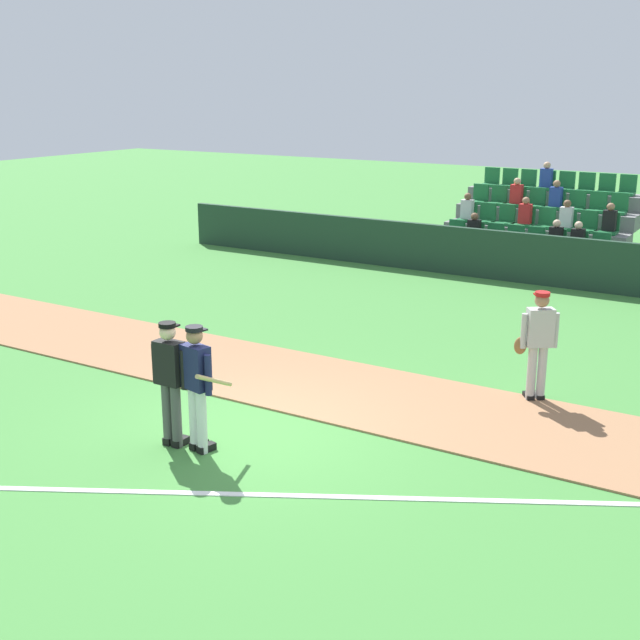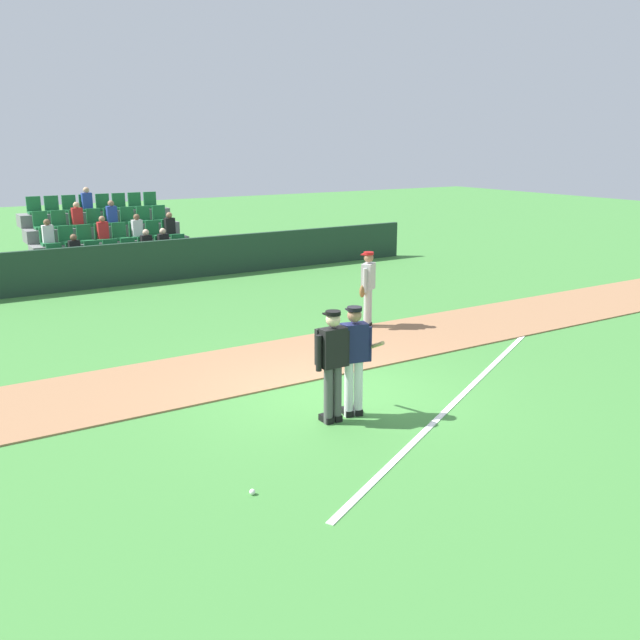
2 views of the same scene
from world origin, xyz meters
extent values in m
plane|color=#42843A|center=(0.00, 0.00, 0.00)|extent=(80.00, 80.00, 0.00)
cube|color=#9E704C|center=(0.00, 2.13, 0.01)|extent=(28.00, 2.60, 0.03)
cube|color=white|center=(3.00, -0.50, 0.01)|extent=(10.61, 5.79, 0.01)
cube|color=#1E3828|center=(0.00, 11.10, 0.63)|extent=(20.00, 0.16, 1.25)
cube|color=slate|center=(0.00, 13.40, 0.15)|extent=(5.00, 3.80, 0.30)
cube|color=slate|center=(0.00, 12.12, 0.50)|extent=(4.90, 0.85, 0.40)
cube|color=#1E6B38|center=(-1.93, 12.02, 0.75)|extent=(0.44, 0.40, 0.08)
cube|color=#1E6B38|center=(-1.93, 12.24, 1.00)|extent=(0.44, 0.08, 0.50)
cube|color=#1E6B38|center=(-1.38, 12.02, 0.75)|extent=(0.44, 0.40, 0.08)
cube|color=#1E6B38|center=(-1.38, 12.24, 1.00)|extent=(0.44, 0.08, 0.50)
cube|color=black|center=(-1.38, 12.07, 1.05)|extent=(0.32, 0.22, 0.52)
sphere|color=brown|center=(-1.38, 12.07, 1.40)|extent=(0.20, 0.20, 0.20)
cube|color=#1E6B38|center=(-0.83, 12.02, 0.75)|extent=(0.44, 0.40, 0.08)
cube|color=#1E6B38|center=(-0.83, 12.24, 1.00)|extent=(0.44, 0.08, 0.50)
cube|color=#1E6B38|center=(-0.27, 12.02, 0.75)|extent=(0.44, 0.40, 0.08)
cube|color=#1E6B38|center=(-0.27, 12.24, 1.00)|extent=(0.44, 0.08, 0.50)
cube|color=#1E6B38|center=(0.27, 12.02, 0.75)|extent=(0.44, 0.40, 0.08)
cube|color=#1E6B38|center=(0.27, 12.24, 1.00)|extent=(0.44, 0.08, 0.50)
cube|color=#1E6B38|center=(0.83, 12.02, 0.75)|extent=(0.44, 0.40, 0.08)
cube|color=#1E6B38|center=(0.83, 12.24, 1.00)|extent=(0.44, 0.08, 0.50)
cube|color=black|center=(0.83, 12.07, 1.05)|extent=(0.32, 0.22, 0.52)
sphere|color=beige|center=(0.83, 12.07, 1.40)|extent=(0.20, 0.20, 0.20)
cube|color=#1E6B38|center=(1.38, 12.02, 0.75)|extent=(0.44, 0.40, 0.08)
cube|color=#1E6B38|center=(1.38, 12.24, 1.00)|extent=(0.44, 0.08, 0.50)
cube|color=black|center=(1.38, 12.07, 1.05)|extent=(0.32, 0.22, 0.52)
sphere|color=beige|center=(1.38, 12.07, 1.40)|extent=(0.20, 0.20, 0.20)
cube|color=#1E6B38|center=(1.92, 12.02, 0.75)|extent=(0.44, 0.40, 0.08)
cube|color=#1E6B38|center=(1.92, 12.24, 1.00)|extent=(0.44, 0.08, 0.50)
cube|color=slate|center=(0.00, 12.97, 0.90)|extent=(4.90, 0.85, 0.40)
cube|color=#1E6B38|center=(-1.93, 12.87, 1.15)|extent=(0.44, 0.40, 0.08)
cube|color=#1E6B38|center=(-1.93, 13.09, 1.40)|extent=(0.44, 0.08, 0.50)
cube|color=silver|center=(-1.93, 12.92, 1.45)|extent=(0.32, 0.22, 0.52)
sphere|color=brown|center=(-1.93, 12.92, 1.80)|extent=(0.20, 0.20, 0.20)
cube|color=#1E6B38|center=(-1.38, 12.87, 1.15)|extent=(0.44, 0.40, 0.08)
cube|color=#1E6B38|center=(-1.38, 13.09, 1.40)|extent=(0.44, 0.08, 0.50)
cube|color=#1E6B38|center=(-0.83, 12.87, 1.15)|extent=(0.44, 0.40, 0.08)
cube|color=#1E6B38|center=(-0.83, 13.09, 1.40)|extent=(0.44, 0.08, 0.50)
cube|color=#1E6B38|center=(-0.27, 12.87, 1.15)|extent=(0.44, 0.40, 0.08)
cube|color=#1E6B38|center=(-0.27, 13.09, 1.40)|extent=(0.44, 0.08, 0.50)
cube|color=red|center=(-0.27, 12.92, 1.45)|extent=(0.32, 0.22, 0.52)
sphere|color=#9E7051|center=(-0.27, 12.92, 1.80)|extent=(0.20, 0.20, 0.20)
cube|color=#1E6B38|center=(0.27, 12.87, 1.15)|extent=(0.44, 0.40, 0.08)
cube|color=#1E6B38|center=(0.27, 13.09, 1.40)|extent=(0.44, 0.08, 0.50)
cube|color=#1E6B38|center=(0.83, 12.87, 1.15)|extent=(0.44, 0.40, 0.08)
cube|color=#1E6B38|center=(0.83, 13.09, 1.40)|extent=(0.44, 0.08, 0.50)
cube|color=silver|center=(0.83, 12.92, 1.45)|extent=(0.32, 0.22, 0.52)
sphere|color=brown|center=(0.83, 12.92, 1.80)|extent=(0.20, 0.20, 0.20)
cube|color=#1E6B38|center=(1.38, 12.87, 1.15)|extent=(0.44, 0.40, 0.08)
cube|color=#1E6B38|center=(1.38, 13.09, 1.40)|extent=(0.44, 0.08, 0.50)
cube|color=#1E6B38|center=(1.92, 12.87, 1.15)|extent=(0.44, 0.40, 0.08)
cube|color=#1E6B38|center=(1.92, 13.09, 1.40)|extent=(0.44, 0.08, 0.50)
cube|color=black|center=(1.92, 12.92, 1.45)|extent=(0.32, 0.22, 0.52)
sphere|color=#9E7051|center=(1.92, 12.92, 1.80)|extent=(0.20, 0.20, 0.20)
cube|color=slate|center=(0.00, 13.82, 1.30)|extent=(4.90, 0.85, 0.40)
cube|color=#1E6B38|center=(-1.93, 13.72, 1.55)|extent=(0.44, 0.40, 0.08)
cube|color=#1E6B38|center=(-1.93, 13.94, 1.80)|extent=(0.44, 0.08, 0.50)
cube|color=#1E6B38|center=(-1.38, 13.72, 1.55)|extent=(0.44, 0.40, 0.08)
cube|color=#1E6B38|center=(-1.38, 13.94, 1.80)|extent=(0.44, 0.08, 0.50)
cube|color=#1E6B38|center=(-0.83, 13.72, 1.55)|extent=(0.44, 0.40, 0.08)
cube|color=#1E6B38|center=(-0.83, 13.94, 1.80)|extent=(0.44, 0.08, 0.50)
cube|color=red|center=(-0.83, 13.77, 1.85)|extent=(0.32, 0.22, 0.52)
sphere|color=tan|center=(-0.83, 13.77, 2.20)|extent=(0.20, 0.20, 0.20)
cube|color=#1E6B38|center=(-0.27, 13.72, 1.55)|extent=(0.44, 0.40, 0.08)
cube|color=#1E6B38|center=(-0.27, 13.94, 1.80)|extent=(0.44, 0.08, 0.50)
cube|color=#1E6B38|center=(0.27, 13.72, 1.55)|extent=(0.44, 0.40, 0.08)
cube|color=#1E6B38|center=(0.27, 13.94, 1.80)|extent=(0.44, 0.08, 0.50)
cube|color=#263F99|center=(0.27, 13.77, 1.85)|extent=(0.32, 0.22, 0.52)
sphere|color=#9E7051|center=(0.27, 13.77, 2.20)|extent=(0.20, 0.20, 0.20)
cube|color=#1E6B38|center=(0.83, 13.72, 1.55)|extent=(0.44, 0.40, 0.08)
cube|color=#1E6B38|center=(0.83, 13.94, 1.80)|extent=(0.44, 0.08, 0.50)
cube|color=#1E6B38|center=(1.38, 13.72, 1.55)|extent=(0.44, 0.40, 0.08)
cube|color=#1E6B38|center=(1.38, 13.94, 1.80)|extent=(0.44, 0.08, 0.50)
cube|color=#1E6B38|center=(1.92, 13.72, 1.55)|extent=(0.44, 0.40, 0.08)
cube|color=#1E6B38|center=(1.92, 13.94, 1.80)|extent=(0.44, 0.08, 0.50)
cube|color=slate|center=(0.00, 14.67, 1.70)|extent=(4.90, 0.85, 0.40)
cube|color=#1E6B38|center=(-1.93, 14.57, 1.95)|extent=(0.44, 0.40, 0.08)
cube|color=#1E6B38|center=(-1.93, 14.79, 2.20)|extent=(0.44, 0.08, 0.50)
cube|color=#1E6B38|center=(-1.38, 14.57, 1.95)|extent=(0.44, 0.40, 0.08)
cube|color=#1E6B38|center=(-1.38, 14.79, 2.20)|extent=(0.44, 0.08, 0.50)
cube|color=#1E6B38|center=(-0.83, 14.57, 1.95)|extent=(0.44, 0.40, 0.08)
cube|color=#1E6B38|center=(-0.83, 14.79, 2.20)|extent=(0.44, 0.08, 0.50)
cube|color=#1E6B38|center=(-0.27, 14.57, 1.95)|extent=(0.44, 0.40, 0.08)
cube|color=#1E6B38|center=(-0.27, 14.79, 2.20)|extent=(0.44, 0.08, 0.50)
cube|color=#263F99|center=(-0.27, 14.62, 2.25)|extent=(0.32, 0.22, 0.52)
sphere|color=tan|center=(-0.27, 14.62, 2.60)|extent=(0.20, 0.20, 0.20)
cube|color=#1E6B38|center=(0.27, 14.57, 1.95)|extent=(0.44, 0.40, 0.08)
cube|color=#1E6B38|center=(0.27, 14.79, 2.20)|extent=(0.44, 0.08, 0.50)
cube|color=#1E6B38|center=(0.83, 14.57, 1.95)|extent=(0.44, 0.40, 0.08)
cube|color=#1E6B38|center=(0.83, 14.79, 2.20)|extent=(0.44, 0.08, 0.50)
cube|color=#1E6B38|center=(1.38, 14.57, 1.95)|extent=(0.44, 0.40, 0.08)
cube|color=#1E6B38|center=(1.38, 14.79, 2.20)|extent=(0.44, 0.08, 0.50)
cube|color=#1E6B38|center=(1.92, 14.57, 1.95)|extent=(0.44, 0.40, 0.08)
cube|color=#1E6B38|center=(1.92, 14.79, 2.20)|extent=(0.44, 0.08, 0.50)
cylinder|color=white|center=(-0.30, -0.85, 0.45)|extent=(0.14, 0.14, 0.90)
cylinder|color=white|center=(-0.15, -0.88, 0.45)|extent=(0.14, 0.14, 0.90)
cube|color=black|center=(-0.29, -0.79, 0.05)|extent=(0.17, 0.28, 0.10)
cube|color=black|center=(-0.13, -0.82, 0.05)|extent=(0.17, 0.28, 0.10)
cube|color=#191E47|center=(-0.22, -0.86, 1.20)|extent=(0.44, 0.30, 0.60)
cylinder|color=#191E47|center=(-0.47, -0.81, 1.15)|extent=(0.09, 0.09, 0.55)
cylinder|color=#191E47|center=(0.02, -0.92, 1.15)|extent=(0.09, 0.09, 0.55)
sphere|color=#9E7051|center=(-0.22, -0.86, 1.63)|extent=(0.22, 0.22, 0.22)
cylinder|color=black|center=(-0.22, -0.86, 1.73)|extent=(0.23, 0.23, 0.06)
cube|color=black|center=(-0.20, -0.77, 1.70)|extent=(0.20, 0.15, 0.02)
cylinder|color=tan|center=(0.04, -0.82, 1.05)|extent=(0.13, 0.80, 0.41)
cylinder|color=#4C4C4C|center=(-0.72, -0.91, 0.45)|extent=(0.14, 0.14, 0.90)
cylinder|color=#4C4C4C|center=(-0.56, -0.91, 0.45)|extent=(0.14, 0.14, 0.90)
cube|color=black|center=(-0.72, -0.85, 0.05)|extent=(0.12, 0.26, 0.10)
cube|color=black|center=(-0.56, -0.85, 0.05)|extent=(0.12, 0.26, 0.10)
cube|color=black|center=(-0.64, -0.91, 1.20)|extent=(0.40, 0.22, 0.60)
cylinder|color=black|center=(-0.89, -0.91, 1.15)|extent=(0.09, 0.09, 0.55)
cylinder|color=black|center=(-0.39, -0.91, 1.15)|extent=(0.09, 0.09, 0.55)
sphere|color=beige|center=(-0.64, -0.91, 1.63)|extent=(0.22, 0.22, 0.22)
cylinder|color=black|center=(-0.64, -0.91, 1.73)|extent=(0.23, 0.23, 0.06)
cube|color=black|center=(-0.64, -0.81, 1.70)|extent=(0.18, 0.12, 0.02)
cube|color=black|center=(-0.64, -0.78, 1.20)|extent=(0.44, 0.08, 0.56)
cylinder|color=#B2B2B2|center=(3.02, 3.28, 0.45)|extent=(0.14, 0.14, 0.90)
cylinder|color=#B2B2B2|center=(3.15, 3.37, 0.45)|extent=(0.14, 0.14, 0.90)
cube|color=black|center=(2.99, 3.33, 0.05)|extent=(0.25, 0.28, 0.10)
cube|color=black|center=(3.12, 3.42, 0.05)|extent=(0.25, 0.28, 0.10)
cube|color=#B2B2B2|center=(3.09, 3.33, 1.20)|extent=(0.45, 0.41, 0.60)
cylinder|color=#B2B2B2|center=(2.88, 3.18, 1.15)|extent=(0.09, 0.09, 0.55)
cylinder|color=#B2B2B2|center=(3.29, 3.47, 1.15)|extent=(0.09, 0.09, 0.55)
sphere|color=#9E7051|center=(3.09, 3.33, 1.63)|extent=(0.22, 0.22, 0.22)
cylinder|color=#B21919|center=(3.09, 3.33, 1.73)|extent=(0.23, 0.23, 0.06)
cube|color=#B21919|center=(3.03, 3.41, 1.70)|extent=(0.22, 0.20, 0.02)
ellipsoid|color=brown|center=(2.84, 3.21, 0.90)|extent=(0.23, 0.21, 0.28)
sphere|color=white|center=(-2.71, -2.28, 0.04)|extent=(0.07, 0.07, 0.07)
camera|label=1|loc=(6.53, -8.78, 4.77)|focal=46.40mm
camera|label=2|loc=(-6.07, -9.20, 4.20)|focal=38.89mm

